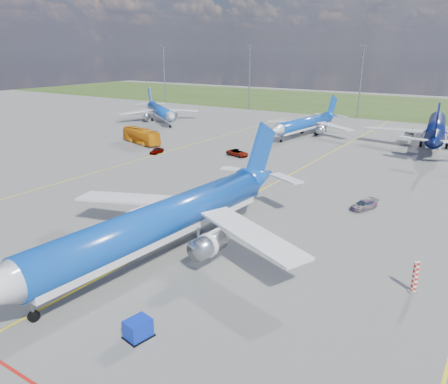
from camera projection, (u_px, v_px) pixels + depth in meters
The scene contains 15 objects.
ground at pixel (142, 255), 46.95m from camera, with size 400.00×400.00×0.00m, color #595957.
grass_strip at pixel (415, 107), 166.45m from camera, with size 400.00×80.00×0.01m, color #2D4719.
taxiway_lines at pixel (264, 189), 68.93m from camera, with size 60.25×160.00×0.02m.
floodlight_masts at pixel (430, 80), 125.49m from camera, with size 202.20×0.50×22.70m.
warning_post at pixel (415, 277), 39.39m from camera, with size 0.50×0.50×3.00m, color red.
bg_jet_nw at pixel (161, 122), 133.38m from camera, with size 26.78×35.15×9.21m, color #0B41A7, non-canonical shape.
bg_jet_nnw at pixel (305, 136), 111.77m from camera, with size 25.73×33.77×8.84m, color #0B41A7, non-canonical shape.
bg_jet_n at pixel (433, 145), 100.74m from camera, with size 32.62×42.81×11.21m, color #071041, non-canonical shape.
main_airliner at pixel (163, 256), 46.70m from camera, with size 33.79×44.35×11.61m, color #0B41A7, non-canonical shape.
uld_container at pixel (138, 329), 33.34m from camera, with size 1.50×1.88×1.50m, color #0C28AE.
apron_bus at pixel (141, 136), 102.10m from camera, with size 2.96×12.64×3.52m, color orange.
service_car_a at pixel (157, 151), 92.33m from camera, with size 1.53×3.80×1.29m, color #999999.
service_car_b at pixel (238, 153), 90.13m from camera, with size 2.30×4.99×1.39m, color #999999.
service_car_c at pixel (364, 205), 60.17m from camera, with size 1.77×4.35×1.26m, color #999999.
baggage_tug_c at pixel (261, 155), 89.57m from camera, with size 1.51×4.55×1.00m.
Camera 1 is at (30.61, -30.80, 21.06)m, focal length 35.00 mm.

